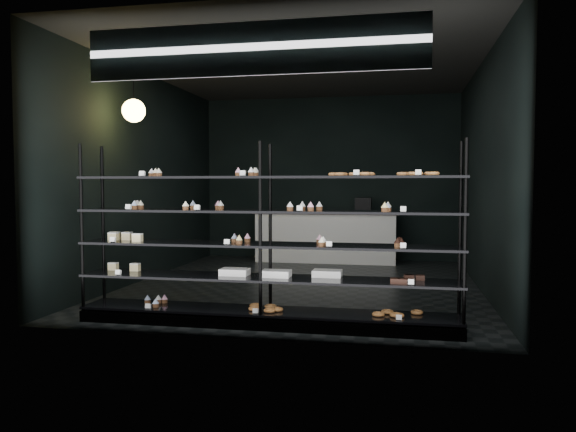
{
  "coord_description": "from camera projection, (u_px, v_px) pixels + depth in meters",
  "views": [
    {
      "loc": [
        1.39,
        -8.1,
        1.48
      ],
      "look_at": [
        0.15,
        -1.9,
        1.12
      ],
      "focal_mm": 35.0,
      "sensor_mm": 36.0,
      "label": 1
    }
  ],
  "objects": [
    {
      "name": "pendant_lamp",
      "position": [
        134.0,
        111.0,
        7.4
      ],
      "size": [
        0.3,
        0.3,
        0.88
      ],
      "color": "black",
      "rests_on": "room"
    },
    {
      "name": "signage",
      "position": [
        251.0,
        49.0,
        5.27
      ],
      "size": [
        3.3,
        0.05,
        0.5
      ],
      "color": "#0D1844",
      "rests_on": "room"
    },
    {
      "name": "display_shelf",
      "position": [
        263.0,
        266.0,
        5.86
      ],
      "size": [
        4.0,
        0.5,
        1.91
      ],
      "color": "black",
      "rests_on": "room"
    },
    {
      "name": "service_counter",
      "position": [
        326.0,
        236.0,
        10.7
      ],
      "size": [
        2.74,
        0.65,
        1.23
      ],
      "color": "white",
      "rests_on": "room"
    },
    {
      "name": "room",
      "position": [
        304.0,
        176.0,
        8.2
      ],
      "size": [
        5.01,
        6.01,
        3.2
      ],
      "color": "black",
      "rests_on": "ground"
    }
  ]
}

